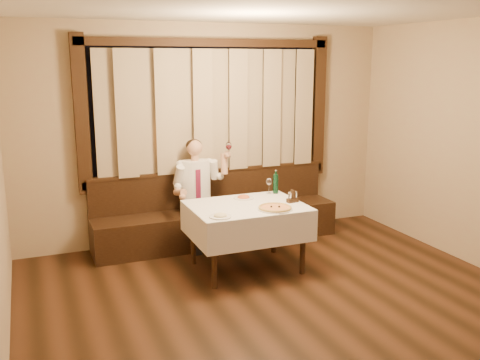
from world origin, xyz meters
name	(u,v)px	position (x,y,z in m)	size (l,w,h in m)	color
room	(276,149)	(0.00, 0.97, 1.50)	(5.01, 6.01, 2.81)	black
banquette	(216,219)	(0.00, 2.72, 0.31)	(3.20, 0.61, 0.94)	black
dining_table	(247,214)	(0.00, 1.70, 0.65)	(1.27, 0.97, 0.76)	black
pizza	(275,208)	(0.21, 1.41, 0.77)	(0.38, 0.38, 0.04)	white
pasta_red	(244,196)	(0.07, 1.97, 0.79)	(0.23, 0.23, 0.08)	white
pasta_cream	(220,214)	(-0.44, 1.36, 0.79)	(0.23, 0.23, 0.08)	white
green_bottle	(276,183)	(0.53, 2.06, 0.88)	(0.06, 0.06, 0.29)	#11502D
table_wine_glass	(269,182)	(0.45, 2.08, 0.90)	(0.07, 0.07, 0.19)	white
cruet_caddy	(293,198)	(0.53, 1.61, 0.81)	(0.14, 0.08, 0.14)	black
seated_man	(198,185)	(-0.28, 2.63, 0.80)	(0.74, 0.55, 1.37)	black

